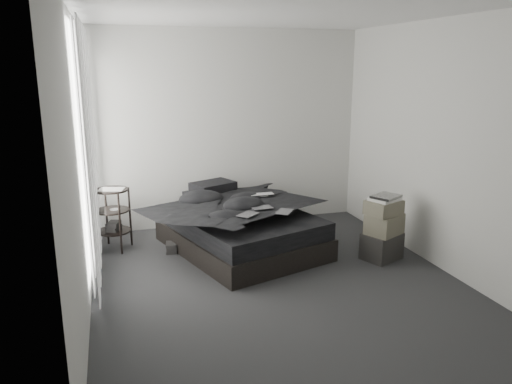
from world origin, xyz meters
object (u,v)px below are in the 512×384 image
object	(u,v)px
bed	(241,239)
side_stand	(113,220)
laptop	(263,190)
box_lower	(382,246)

from	to	relation	value
bed	side_stand	size ratio (longest dim) A/B	2.53
bed	side_stand	xyz separation A→B (m)	(-1.44, 0.45, 0.24)
bed	laptop	bearing A→B (deg)	7.50
bed	laptop	world-z (taller)	laptop
laptop	bed	bearing A→B (deg)	-154.50
laptop	side_stand	bearing A→B (deg)	170.58
laptop	box_lower	world-z (taller)	laptop
bed	laptop	distance (m)	0.64
side_stand	box_lower	size ratio (longest dim) A/B	1.79
laptop	box_lower	distance (m)	1.53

